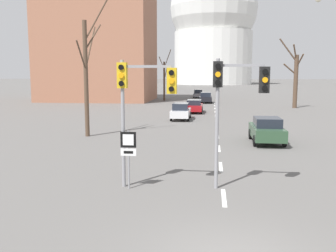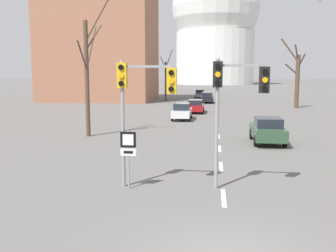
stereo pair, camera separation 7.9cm
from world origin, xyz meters
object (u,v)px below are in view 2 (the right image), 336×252
object	(u,v)px
traffic_signal_near_left	(140,91)
sedan_near_left	(268,130)
sedan_near_right	(207,98)
sedan_far_right	(200,94)
traffic_signal_centre_tall	(234,91)
route_sign_post	(128,150)
sedan_mid_centre	(195,106)
sedan_far_left	(182,111)

from	to	relation	value
traffic_signal_near_left	sedan_near_left	world-z (taller)	traffic_signal_near_left
sedan_near_right	sedan_far_right	xyz separation A→B (m)	(-1.62, 13.51, -0.05)
traffic_signal_centre_tall	sedan_near_right	xyz separation A→B (m)	(-1.67, 44.53, -2.92)
traffic_signal_centre_tall	sedan_near_left	world-z (taller)	traffic_signal_centre_tall
route_sign_post	sedan_near_right	world-z (taller)	route_sign_post
sedan_mid_centre	sedan_near_left	bearing A→B (deg)	-73.75
sedan_far_left	sedan_near_right	bearing A→B (deg)	84.68
traffic_signal_near_left	sedan_near_left	xyz separation A→B (m)	(6.26, 10.34, -2.87)
sedan_near_left	sedan_near_right	size ratio (longest dim) A/B	0.99
traffic_signal_near_left	sedan_far_right	world-z (taller)	traffic_signal_near_left
traffic_signal_near_left	sedan_near_right	bearing A→B (deg)	87.64
sedan_near_left	sedan_mid_centre	bearing A→B (deg)	106.25
sedan_far_right	sedan_far_left	bearing A→B (deg)	-90.74
traffic_signal_centre_tall	sedan_near_right	bearing A→B (deg)	92.15
traffic_signal_centre_tall	sedan_far_left	xyz separation A→B (m)	(-3.75, 22.21, -2.93)
traffic_signal_centre_tall	sedan_near_left	distance (m)	10.92
sedan_far_right	sedan_mid_centre	bearing A→B (deg)	-88.96
traffic_signal_near_left	sedan_near_right	xyz separation A→B (m)	(1.84, 44.70, -2.89)
traffic_signal_centre_tall	sedan_mid_centre	size ratio (longest dim) A/B	1.08
sedan_far_right	sedan_near_left	bearing A→B (deg)	-82.81
sedan_near_left	sedan_far_right	bearing A→B (deg)	97.19
route_sign_post	sedan_near_right	size ratio (longest dim) A/B	0.52
route_sign_post	sedan_far_left	xyz separation A→B (m)	(0.17, 22.63, -0.71)
sedan_mid_centre	traffic_signal_centre_tall	bearing A→B (deg)	-84.57
traffic_signal_centre_tall	sedan_far_left	distance (m)	22.71
traffic_signal_centre_tall	sedan_far_left	world-z (taller)	traffic_signal_centre_tall
traffic_signal_near_left	sedan_near_right	distance (m)	44.83
route_sign_post	sedan_far_left	world-z (taller)	route_sign_post
traffic_signal_centre_tall	sedan_far_right	world-z (taller)	traffic_signal_centre_tall
traffic_signal_near_left	sedan_far_left	size ratio (longest dim) A/B	1.09
traffic_signal_centre_tall	sedan_far_right	distance (m)	58.21
sedan_near_left	sedan_far_left	world-z (taller)	sedan_near_left
sedan_near_right	sedan_mid_centre	world-z (taller)	sedan_near_right
sedan_mid_centre	sedan_far_left	distance (m)	6.94
sedan_near_right	sedan_near_left	bearing A→B (deg)	-82.67
sedan_far_right	traffic_signal_near_left	bearing A→B (deg)	-90.22
sedan_far_left	sedan_near_left	bearing A→B (deg)	-61.64
traffic_signal_near_left	sedan_far_left	bearing A→B (deg)	90.61
traffic_signal_centre_tall	sedan_near_left	bearing A→B (deg)	74.89
sedan_far_right	traffic_signal_centre_tall	bearing A→B (deg)	-86.76
sedan_far_left	sedan_far_right	xyz separation A→B (m)	(0.46, 35.83, -0.04)
sedan_near_right	sedan_far_left	xyz separation A→B (m)	(-2.08, -22.33, -0.01)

